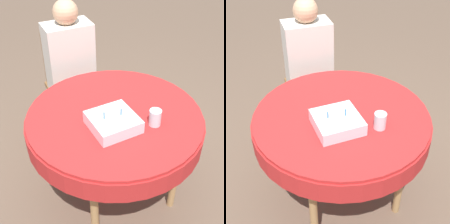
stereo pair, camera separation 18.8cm
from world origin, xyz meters
TOP-DOWN VIEW (x-y plane):
  - ground_plane at (0.00, 0.00)m, footprint 12.00×12.00m
  - dining_table at (0.00, 0.00)m, footprint 1.12×1.12m
  - chair at (0.04, 0.90)m, footprint 0.40×0.40m
  - person at (0.04, 0.81)m, footprint 0.38×0.34m
  - birthday_cake at (-0.07, -0.11)m, footprint 0.26×0.26m
  - drinking_glass at (0.16, -0.21)m, footprint 0.07×0.07m

SIDE VIEW (x-z plane):
  - ground_plane at x=0.00m, z-range 0.00..0.00m
  - chair at x=0.04m, z-range 0.04..0.97m
  - dining_table at x=0.00m, z-range 0.28..1.03m
  - person at x=0.04m, z-range 0.12..1.35m
  - birthday_cake at x=-0.07m, z-range 0.72..0.85m
  - drinking_glass at x=0.16m, z-range 0.75..0.85m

